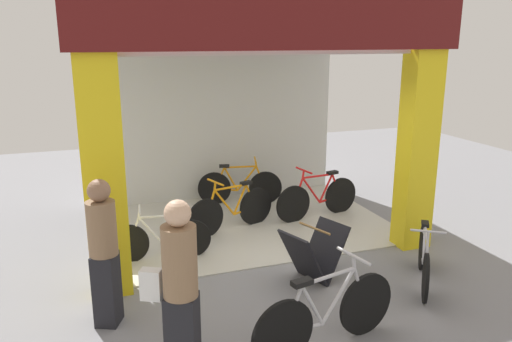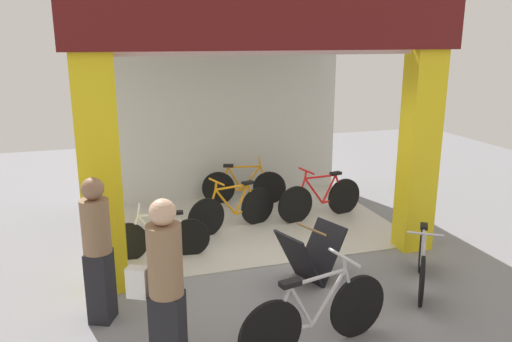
{
  "view_description": "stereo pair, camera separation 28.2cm",
  "coord_description": "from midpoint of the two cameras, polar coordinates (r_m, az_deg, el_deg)",
  "views": [
    {
      "loc": [
        -2.41,
        -5.96,
        3.06
      ],
      "look_at": [
        0.0,
        0.83,
        1.15
      ],
      "focal_mm": 35.39,
      "sensor_mm": 36.0,
      "label": 1
    },
    {
      "loc": [
        -2.15,
        -6.05,
        3.06
      ],
      "look_at": [
        0.0,
        0.83,
        1.15
      ],
      "focal_mm": 35.39,
      "sensor_mm": 36.0,
      "label": 2
    }
  ],
  "objects": [
    {
      "name": "bicycle_parked_1",
      "position": [
        6.8,
        17.3,
        -9.51
      ],
      "size": [
        0.89,
        1.27,
        0.83
      ],
      "color": "black",
      "rests_on": "ground"
    },
    {
      "name": "bicycle_inside_0",
      "position": [
        8.21,
        -3.74,
        -4.42
      ],
      "size": [
        1.56,
        0.57,
        0.89
      ],
      "color": "black",
      "rests_on": "ground"
    },
    {
      "name": "bicycle_inside_2",
      "position": [
        7.31,
        -11.82,
        -7.54
      ],
      "size": [
        1.43,
        0.39,
        0.79
      ],
      "color": "black",
      "rests_on": "ground"
    },
    {
      "name": "bicycle_inside_3",
      "position": [
        9.52,
        -2.71,
        -1.73
      ],
      "size": [
        1.53,
        0.54,
        0.87
      ],
      "color": "black",
      "rests_on": "ground"
    },
    {
      "name": "shop_facade",
      "position": [
        8.0,
        -2.83,
        7.05
      ],
      "size": [
        5.07,
        3.64,
        3.76
      ],
      "color": "beige",
      "rests_on": "ground"
    },
    {
      "name": "sandwich_board_sign",
      "position": [
        6.61,
        5.32,
        -9.31
      ],
      "size": [
        0.94,
        0.77,
        0.73
      ],
      "color": "black",
      "rests_on": "ground"
    },
    {
      "name": "pedestrian_1",
      "position": [
        4.53,
        -10.43,
        -13.66
      ],
      "size": [
        0.54,
        0.42,
        1.78
      ],
      "color": "black",
      "rests_on": "ground"
    },
    {
      "name": "pedestrian_0",
      "position": [
        5.72,
        -18.19,
        -8.64
      ],
      "size": [
        0.4,
        0.4,
        1.65
      ],
      "color": "black",
      "rests_on": "ground"
    },
    {
      "name": "ground_plane",
      "position": [
        7.11,
        1.13,
        -10.64
      ],
      "size": [
        17.73,
        17.73,
        0.0
      ],
      "primitive_type": "plane",
      "color": "gray",
      "rests_on": "ground"
    },
    {
      "name": "bicycle_parked_0",
      "position": [
        5.26,
        6.36,
        -15.83
      ],
      "size": [
        1.71,
        0.5,
        0.96
      ],
      "color": "black",
      "rests_on": "ground"
    },
    {
      "name": "bicycle_inside_1",
      "position": [
        8.82,
        6.09,
        -3.03
      ],
      "size": [
        1.65,
        0.45,
        0.91
      ],
      "color": "black",
      "rests_on": "ground"
    }
  ]
}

